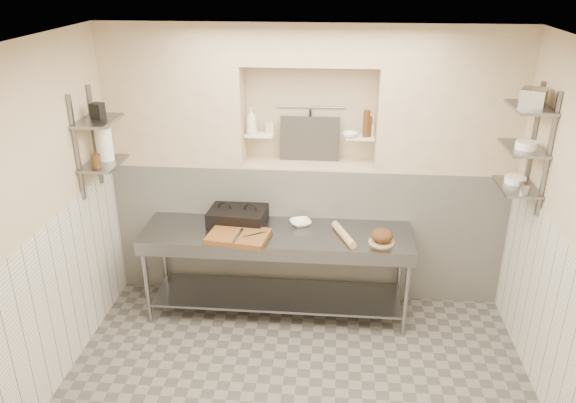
# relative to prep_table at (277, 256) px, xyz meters

# --- Properties ---
(floor) EXTENTS (4.00, 3.90, 0.10)m
(floor) POSITION_rel_prep_table_xyz_m (0.27, -1.18, -0.69)
(floor) COLOR #625D57
(floor) RESTS_ON ground
(ceiling) EXTENTS (4.00, 3.90, 0.10)m
(ceiling) POSITION_rel_prep_table_xyz_m (0.27, -1.18, 2.21)
(ceiling) COLOR silver
(ceiling) RESTS_ON ground
(wall_left) EXTENTS (0.10, 3.90, 2.80)m
(wall_left) POSITION_rel_prep_table_xyz_m (-1.78, -1.18, 0.76)
(wall_left) COLOR #CDB392
(wall_left) RESTS_ON ground
(wall_back) EXTENTS (4.00, 0.10, 2.80)m
(wall_back) POSITION_rel_prep_table_xyz_m (0.27, 0.82, 0.76)
(wall_back) COLOR #CDB392
(wall_back) RESTS_ON ground
(backwall_lower) EXTENTS (4.00, 0.40, 1.40)m
(backwall_lower) POSITION_rel_prep_table_xyz_m (0.27, 0.57, 0.06)
(backwall_lower) COLOR silver
(backwall_lower) RESTS_ON floor
(alcove_sill) EXTENTS (1.30, 0.40, 0.02)m
(alcove_sill) POSITION_rel_prep_table_xyz_m (0.27, 0.57, 0.77)
(alcove_sill) COLOR #CDB392
(alcove_sill) RESTS_ON backwall_lower
(backwall_pillar_left) EXTENTS (1.35, 0.40, 1.40)m
(backwall_pillar_left) POSITION_rel_prep_table_xyz_m (-1.05, 0.57, 1.46)
(backwall_pillar_left) COLOR #CDB392
(backwall_pillar_left) RESTS_ON backwall_lower
(backwall_pillar_right) EXTENTS (1.35, 0.40, 1.40)m
(backwall_pillar_right) POSITION_rel_prep_table_xyz_m (1.60, 0.57, 1.46)
(backwall_pillar_right) COLOR #CDB392
(backwall_pillar_right) RESTS_ON backwall_lower
(backwall_header) EXTENTS (1.30, 0.40, 0.40)m
(backwall_header) POSITION_rel_prep_table_xyz_m (0.27, 0.57, 1.96)
(backwall_header) COLOR #CDB392
(backwall_header) RESTS_ON backwall_lower
(wainscot_left) EXTENTS (0.02, 3.90, 1.40)m
(wainscot_left) POSITION_rel_prep_table_xyz_m (-1.72, -1.18, 0.06)
(wainscot_left) COLOR silver
(wainscot_left) RESTS_ON floor
(wainscot_right) EXTENTS (0.02, 3.90, 1.40)m
(wainscot_right) POSITION_rel_prep_table_xyz_m (2.26, -1.18, 0.06)
(wainscot_right) COLOR silver
(wainscot_right) RESTS_ON floor
(alcove_shelf_left) EXTENTS (0.28, 0.16, 0.02)m
(alcove_shelf_left) POSITION_rel_prep_table_xyz_m (-0.23, 0.57, 1.06)
(alcove_shelf_left) COLOR white
(alcove_shelf_left) RESTS_ON backwall_lower
(alcove_shelf_right) EXTENTS (0.28, 0.16, 0.02)m
(alcove_shelf_right) POSITION_rel_prep_table_xyz_m (0.77, 0.57, 1.06)
(alcove_shelf_right) COLOR white
(alcove_shelf_right) RESTS_ON backwall_lower
(utensil_rail) EXTENTS (0.70, 0.02, 0.02)m
(utensil_rail) POSITION_rel_prep_table_xyz_m (0.27, 0.74, 1.31)
(utensil_rail) COLOR gray
(utensil_rail) RESTS_ON wall_back
(hanging_steel) EXTENTS (0.02, 0.02, 0.30)m
(hanging_steel) POSITION_rel_prep_table_xyz_m (0.27, 0.72, 1.14)
(hanging_steel) COLOR black
(hanging_steel) RESTS_ON utensil_rail
(splash_panel) EXTENTS (0.60, 0.08, 0.45)m
(splash_panel) POSITION_rel_prep_table_xyz_m (0.27, 0.67, 1.00)
(splash_panel) COLOR #383330
(splash_panel) RESTS_ON alcove_sill
(shelf_rail_left_a) EXTENTS (0.03, 0.03, 0.95)m
(shelf_rail_left_a) POSITION_rel_prep_table_xyz_m (-1.70, 0.07, 1.16)
(shelf_rail_left_a) COLOR slate
(shelf_rail_left_a) RESTS_ON wall_left
(shelf_rail_left_b) EXTENTS (0.03, 0.03, 0.95)m
(shelf_rail_left_b) POSITION_rel_prep_table_xyz_m (-1.70, -0.33, 1.16)
(shelf_rail_left_b) COLOR slate
(shelf_rail_left_b) RESTS_ON wall_left
(wall_shelf_left_lower) EXTENTS (0.30, 0.50, 0.02)m
(wall_shelf_left_lower) POSITION_rel_prep_table_xyz_m (-1.57, -0.13, 0.96)
(wall_shelf_left_lower) COLOR slate
(wall_shelf_left_lower) RESTS_ON wall_left
(wall_shelf_left_upper) EXTENTS (0.30, 0.50, 0.03)m
(wall_shelf_left_upper) POSITION_rel_prep_table_xyz_m (-1.57, -0.13, 1.36)
(wall_shelf_left_upper) COLOR slate
(wall_shelf_left_upper) RESTS_ON wall_left
(shelf_rail_right_a) EXTENTS (0.03, 0.03, 1.05)m
(shelf_rail_right_a) POSITION_rel_prep_table_xyz_m (2.25, 0.07, 1.21)
(shelf_rail_right_a) COLOR slate
(shelf_rail_right_a) RESTS_ON wall_right
(shelf_rail_right_b) EXTENTS (0.03, 0.03, 1.05)m
(shelf_rail_right_b) POSITION_rel_prep_table_xyz_m (2.25, -0.33, 1.21)
(shelf_rail_right_b) COLOR slate
(shelf_rail_right_b) RESTS_ON wall_right
(wall_shelf_right_lower) EXTENTS (0.30, 0.50, 0.02)m
(wall_shelf_right_lower) POSITION_rel_prep_table_xyz_m (2.11, -0.13, 0.86)
(wall_shelf_right_lower) COLOR slate
(wall_shelf_right_lower) RESTS_ON wall_right
(wall_shelf_right_mid) EXTENTS (0.30, 0.50, 0.02)m
(wall_shelf_right_mid) POSITION_rel_prep_table_xyz_m (2.11, -0.13, 1.21)
(wall_shelf_right_mid) COLOR slate
(wall_shelf_right_mid) RESTS_ON wall_right
(wall_shelf_right_upper) EXTENTS (0.30, 0.50, 0.03)m
(wall_shelf_right_upper) POSITION_rel_prep_table_xyz_m (2.11, -0.13, 1.56)
(wall_shelf_right_upper) COLOR slate
(wall_shelf_right_upper) RESTS_ON wall_right
(prep_table) EXTENTS (2.60, 0.70, 0.90)m
(prep_table) POSITION_rel_prep_table_xyz_m (0.00, 0.00, 0.00)
(prep_table) COLOR gray
(prep_table) RESTS_ON floor
(panini_press) EXTENTS (0.58, 0.44, 0.15)m
(panini_press) POSITION_rel_prep_table_xyz_m (-0.41, 0.18, 0.33)
(panini_press) COLOR black
(panini_press) RESTS_ON prep_table
(cutting_board) EXTENTS (0.61, 0.47, 0.05)m
(cutting_board) POSITION_rel_prep_table_xyz_m (-0.34, -0.16, 0.28)
(cutting_board) COLOR brown
(cutting_board) RESTS_ON prep_table
(knife_blade) EXTENTS (0.22, 0.15, 0.01)m
(knife_blade) POSITION_rel_prep_table_xyz_m (-0.19, -0.16, 0.31)
(knife_blade) COLOR gray
(knife_blade) RESTS_ON cutting_board
(tongs) EXTENTS (0.06, 0.28, 0.03)m
(tongs) POSITION_rel_prep_table_xyz_m (-0.34, -0.21, 0.32)
(tongs) COLOR gray
(tongs) RESTS_ON cutting_board
(mixing_bowl) EXTENTS (0.26, 0.26, 0.05)m
(mixing_bowl) POSITION_rel_prep_table_xyz_m (0.22, 0.18, 0.28)
(mixing_bowl) COLOR white
(mixing_bowl) RESTS_ON prep_table
(rolling_pin) EXTENTS (0.23, 0.46, 0.07)m
(rolling_pin) POSITION_rel_prep_table_xyz_m (0.64, -0.06, 0.29)
(rolling_pin) COLOR tan
(rolling_pin) RESTS_ON prep_table
(bread_board) EXTENTS (0.24, 0.24, 0.01)m
(bread_board) POSITION_rel_prep_table_xyz_m (0.99, -0.12, 0.26)
(bread_board) COLOR tan
(bread_board) RESTS_ON prep_table
(bread_loaf) EXTENTS (0.21, 0.21, 0.12)m
(bread_loaf) POSITION_rel_prep_table_xyz_m (0.99, -0.12, 0.33)
(bread_loaf) COLOR #4C2D19
(bread_loaf) RESTS_ON bread_board
(bottle_soap) EXTENTS (0.10, 0.11, 0.27)m
(bottle_soap) POSITION_rel_prep_table_xyz_m (-0.30, 0.54, 1.20)
(bottle_soap) COLOR white
(bottle_soap) RESTS_ON alcove_shelf_left
(jar_alcove) EXTENTS (0.07, 0.07, 0.11)m
(jar_alcove) POSITION_rel_prep_table_xyz_m (-0.12, 0.61, 1.13)
(jar_alcove) COLOR #CDB392
(jar_alcove) RESTS_ON alcove_shelf_left
(bowl_alcove) EXTENTS (0.19, 0.19, 0.05)m
(bowl_alcove) POSITION_rel_prep_table_xyz_m (0.67, 0.52, 1.09)
(bowl_alcove) COLOR white
(bowl_alcove) RESTS_ON alcove_shelf_right
(condiment_a) EXTENTS (0.05, 0.05, 0.20)m
(condiment_a) POSITION_rel_prep_table_xyz_m (0.85, 0.56, 1.17)
(condiment_a) COLOR #452A13
(condiment_a) RESTS_ON alcove_shelf_right
(condiment_b) EXTENTS (0.07, 0.07, 0.27)m
(condiment_b) POSITION_rel_prep_table_xyz_m (0.83, 0.55, 1.20)
(condiment_b) COLOR #452A13
(condiment_b) RESTS_ON alcove_shelf_right
(condiment_c) EXTENTS (0.07, 0.07, 0.12)m
(condiment_c) POSITION_rel_prep_table_xyz_m (0.88, 0.59, 1.13)
(condiment_c) COLOR white
(condiment_c) RESTS_ON alcove_shelf_right
(jug_left) EXTENTS (0.15, 0.15, 0.30)m
(jug_left) POSITION_rel_prep_table_xyz_m (-1.57, -0.06, 1.12)
(jug_left) COLOR white
(jug_left) RESTS_ON wall_shelf_left_lower
(jar_left) EXTENTS (0.08, 0.08, 0.12)m
(jar_left) POSITION_rel_prep_table_xyz_m (-1.57, -0.28, 1.03)
(jar_left) COLOR #452A13
(jar_left) RESTS_ON wall_shelf_left_lower
(box_left_upper) EXTENTS (0.12, 0.12, 0.14)m
(box_left_upper) POSITION_rel_prep_table_xyz_m (-1.57, -0.11, 1.44)
(box_left_upper) COLOR black
(box_left_upper) RESTS_ON wall_shelf_left_upper
(bowl_right) EXTENTS (0.18, 0.18, 0.05)m
(bowl_right) POSITION_rel_prep_table_xyz_m (2.11, -0.07, 0.90)
(bowl_right) COLOR white
(bowl_right) RESTS_ON wall_shelf_right_lower
(canister_right) EXTENTS (0.09, 0.09, 0.09)m
(canister_right) POSITION_rel_prep_table_xyz_m (2.11, -0.32, 0.92)
(canister_right) COLOR gray
(canister_right) RESTS_ON wall_shelf_right_lower
(bowl_right_mid) EXTENTS (0.17, 0.17, 0.06)m
(bowl_right_mid) POSITION_rel_prep_table_xyz_m (2.11, -0.19, 1.25)
(bowl_right_mid) COLOR white
(bowl_right_mid) RESTS_ON wall_shelf_right_mid
(basket_right) EXTENTS (0.27, 0.29, 0.15)m
(basket_right) POSITION_rel_prep_table_xyz_m (2.11, -0.17, 1.64)
(basket_right) COLOR gray
(basket_right) RESTS_ON wall_shelf_right_upper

